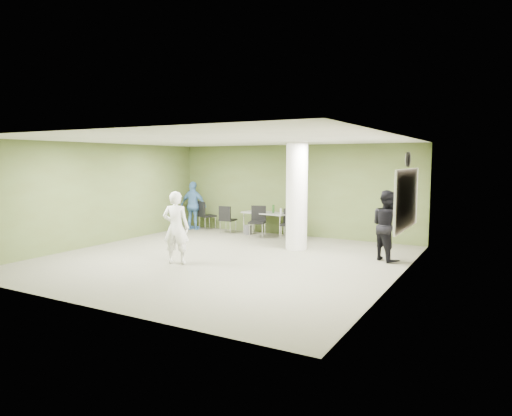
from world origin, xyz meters
The scene contains 17 objects.
floor centered at (0.00, 0.00, 0.00)m, with size 8.00×8.00×0.00m, color #585845.
ceiling centered at (0.00, 0.00, 2.80)m, with size 8.00×8.00×0.00m, color white.
wall_back centered at (0.00, 4.00, 1.40)m, with size 8.00×0.02×2.80m, color #4B5528.
wall_left centered at (-4.00, 0.00, 1.40)m, with size 0.02×8.00×2.80m, color #4B5528.
wall_right_cream centered at (4.00, 0.00, 1.40)m, with size 0.02×8.00×2.80m, color beige.
column centered at (1.00, 2.00, 1.40)m, with size 0.56×0.56×2.80m, color silver.
whiteboard centered at (3.92, 1.20, 1.50)m, with size 0.05×2.30×1.30m.
wall_clock centered at (3.92, 1.20, 2.35)m, with size 0.06×0.32×0.32m.
folding_table centered at (-0.70, 3.55, 0.67)m, with size 1.59×0.85×0.97m.
wastebasket centered at (-1.32, 3.44, 0.15)m, with size 0.25×0.25×0.29m, color #4C4C4C.
chair_back_left centered at (-3.03, 3.54, 0.56)m, with size 0.64×0.64×0.96m.
chair_back_right centered at (-1.97, 3.23, 0.52)m, with size 0.46×0.46×0.89m.
chair_table_left centered at (-0.78, 3.12, 0.56)m, with size 0.59×0.59×0.95m.
chair_table_right centered at (0.19, 3.32, 0.52)m, with size 0.52×0.52×0.89m.
woman_white centered at (-0.68, -0.87, 0.82)m, with size 0.60×0.39×1.64m, color white.
man_black centered at (3.40, 1.75, 0.82)m, with size 0.80×0.62×1.65m, color black.
man_blue centered at (-3.40, 3.40, 0.81)m, with size 0.95×0.40×1.62m, color teal.
Camera 1 is at (5.83, -8.88, 2.33)m, focal length 32.00 mm.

